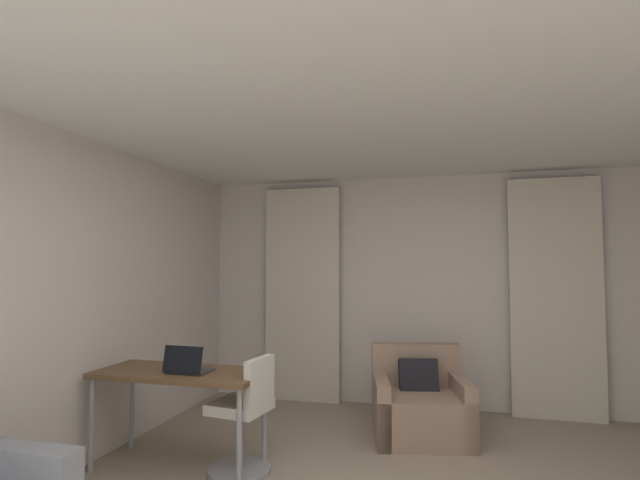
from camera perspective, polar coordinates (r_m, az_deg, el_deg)
name	(u,v)px	position (r m, az deg, el deg)	size (l,w,h in m)	color
wall_window	(421,290)	(5.57, 12.01, -5.89)	(5.12, 0.06, 2.60)	silver
wall_left	(7,308)	(3.78, -33.36, -6.79)	(0.06, 6.12, 2.60)	silver
ceiling	(391,70)	(2.75, 8.52, 19.46)	(5.12, 6.12, 0.06)	white
curtain_left_panel	(302,293)	(5.68, -2.13, -6.41)	(0.90, 0.06, 2.50)	beige
curtain_right_panel	(556,297)	(5.55, 26.37, -6.16)	(0.90, 0.06, 2.50)	beige
armchair	(420,407)	(4.75, 11.91, -18.92)	(0.99, 0.92, 0.81)	#997A66
desk	(181,379)	(4.06, -16.36, -15.70)	(1.33, 0.59, 0.75)	brown
desk_chair	(244,421)	(3.92, -9.04, -20.62)	(0.48, 0.48, 0.88)	gray
laptop	(188,367)	(3.93, -15.57, -14.45)	(0.32, 0.25, 0.22)	#2D2D33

